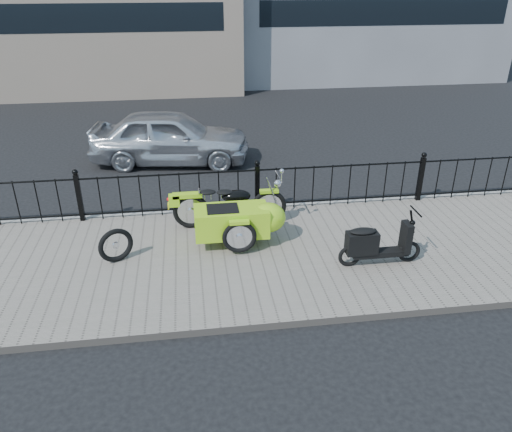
{
  "coord_description": "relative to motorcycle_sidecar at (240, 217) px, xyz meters",
  "views": [
    {
      "loc": [
        -1.32,
        -7.94,
        4.6
      ],
      "look_at": [
        -0.22,
        -0.1,
        0.67
      ],
      "focal_mm": 35.0,
      "sensor_mm": 36.0,
      "label": 1
    }
  ],
  "objects": [
    {
      "name": "motorcycle_sidecar",
      "position": [
        0.0,
        0.0,
        0.0
      ],
      "size": [
        2.28,
        1.48,
        0.98
      ],
      "color": "black",
      "rests_on": "sidewalk"
    },
    {
      "name": "sedan_car",
      "position": [
        -1.31,
        4.67,
        0.1
      ],
      "size": [
        4.23,
        2.14,
        1.38
      ],
      "primitive_type": "imported",
      "rotation": [
        0.0,
        0.0,
        1.44
      ],
      "color": "silver",
      "rests_on": "ground"
    },
    {
      "name": "sidewalk",
      "position": [
        0.48,
        -0.56,
        -0.53
      ],
      "size": [
        30.0,
        3.8,
        0.12
      ],
      "primitive_type": "cube",
      "color": "gray",
      "rests_on": "ground"
    },
    {
      "name": "spare_tire",
      "position": [
        -2.16,
        -0.45,
        -0.17
      ],
      "size": [
        0.58,
        0.36,
        0.61
      ],
      "primitive_type": "torus",
      "rotation": [
        1.57,
        0.0,
        0.49
      ],
      "color": "black",
      "rests_on": "sidewalk"
    },
    {
      "name": "scooter",
      "position": [
        2.12,
        -1.15,
        -0.1
      ],
      "size": [
        1.43,
        0.42,
        0.97
      ],
      "color": "black",
      "rests_on": "sidewalk"
    },
    {
      "name": "ground",
      "position": [
        0.48,
        -0.06,
        -0.59
      ],
      "size": [
        120.0,
        120.0,
        0.0
      ],
      "primitive_type": "plane",
      "color": "black",
      "rests_on": "ground"
    },
    {
      "name": "iron_fence",
      "position": [
        0.48,
        1.24,
        -0.01
      ],
      "size": [
        14.11,
        0.11,
        1.08
      ],
      "color": "black",
      "rests_on": "sidewalk"
    },
    {
      "name": "curb",
      "position": [
        0.48,
        1.38,
        -0.53
      ],
      "size": [
        30.0,
        0.1,
        0.12
      ],
      "primitive_type": "cube",
      "color": "gray",
      "rests_on": "ground"
    }
  ]
}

